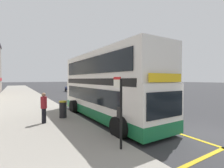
# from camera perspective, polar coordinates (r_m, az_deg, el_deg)

# --- Properties ---
(ground_plane) EXTENTS (260.00, 260.00, 0.00)m
(ground_plane) POSITION_cam_1_polar(r_m,az_deg,el_deg) (36.51, -19.23, -2.54)
(ground_plane) COLOR #333335
(pavement_near) EXTENTS (6.00, 76.00, 0.14)m
(pavement_near) POSITION_cam_1_polar(r_m,az_deg,el_deg) (35.68, -30.29, -2.66)
(pavement_near) COLOR gray
(pavement_near) RESTS_ON ground
(double_decker_bus) EXTENTS (3.18, 10.05, 4.40)m
(double_decker_bus) POSITION_cam_1_polar(r_m,az_deg,el_deg) (10.83, -2.15, -1.44)
(double_decker_bus) COLOR white
(double_decker_bus) RESTS_ON ground
(bus_bay_markings) EXTENTS (3.13, 13.20, 0.01)m
(bus_bay_markings) POSITION_cam_1_polar(r_m,az_deg,el_deg) (11.13, -2.02, -12.06)
(bus_bay_markings) COLOR gold
(bus_bay_markings) RESTS_ON ground
(bus_stop_sign) EXTENTS (0.09, 0.51, 2.61)m
(bus_stop_sign) POSITION_cam_1_polar(r_m,az_deg,el_deg) (5.83, 2.81, -7.91)
(bus_stop_sign) COLOR black
(bus_stop_sign) RESTS_ON pavement_near
(parked_car_navy_far) EXTENTS (2.09, 4.20, 1.62)m
(parked_car_navy_far) POSITION_cam_1_polar(r_m,az_deg,el_deg) (35.56, -14.28, -1.32)
(parked_car_navy_far) COLOR navy
(parked_car_navy_far) RESTS_ON ground
(pedestrian_waiting_near_sign) EXTENTS (0.34, 0.34, 1.75)m
(pedestrian_waiting_near_sign) POSITION_cam_1_polar(r_m,az_deg,el_deg) (9.98, -23.24, -7.43)
(pedestrian_waiting_near_sign) COLOR black
(pedestrian_waiting_near_sign) RESTS_ON pavement_near
(litter_bin) EXTENTS (0.49, 0.49, 1.10)m
(litter_bin) POSITION_cam_1_polar(r_m,az_deg,el_deg) (11.04, -17.16, -8.60)
(litter_bin) COLOR black
(litter_bin) RESTS_ON pavement_near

